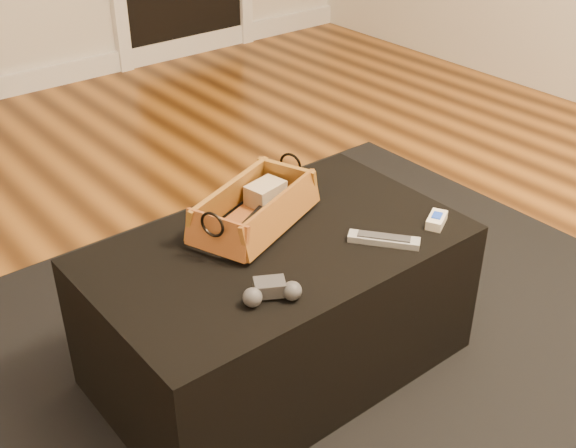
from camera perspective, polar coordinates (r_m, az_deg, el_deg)
floor at (r=2.15m, az=1.75°, el=-11.83°), size 5.00×5.50×0.01m
area_rug at (r=2.14m, az=0.09°, el=-11.74°), size 2.60×2.00×0.01m
ottoman at (r=2.03m, az=-0.80°, el=-6.50°), size 1.00×0.60×0.42m
tv_remote at (r=1.95m, az=-2.57°, el=0.19°), size 0.20×0.13×0.02m
cloth_bundle at (r=2.05m, az=-1.79°, el=2.47°), size 0.12×0.09×0.06m
wicker_basket at (r=1.96m, az=-2.64°, el=1.09°), size 0.43×0.33×0.14m
game_controller at (r=1.69m, az=-1.32°, el=-5.34°), size 0.15×0.11×0.05m
silver_remote at (r=1.92m, az=7.58°, el=-1.22°), size 0.15×0.18×0.02m
cream_gadget at (r=2.02m, az=11.66°, el=0.31°), size 0.09×0.08×0.03m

